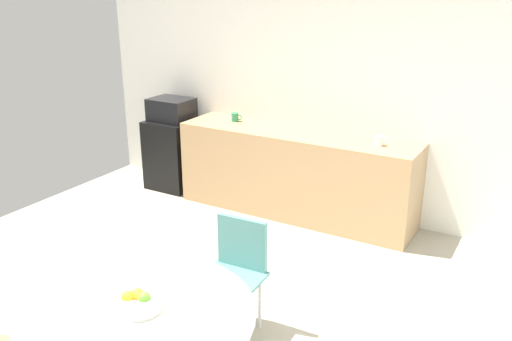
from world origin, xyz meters
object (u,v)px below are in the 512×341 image
Objects in this scene: chair_teal at (236,263)px; mug_green at (380,141)px; round_table at (140,330)px; fruit_bowl at (138,301)px; microwave at (172,109)px; mug_white at (235,117)px; mini_fridge at (174,154)px.

mug_green reaches higher than chair_teal.
fruit_bowl is at bearing 123.87° from round_table.
fruit_bowl is (0.04, -1.01, 0.28)m from chair_teal.
microwave is 0.83m from mug_white.
round_table is 3.08m from mug_green.
round_table is at bearing -54.15° from mini_fridge.
mug_white reaches higher than round_table.
chair_teal is 2.09m from mug_green.
mug_green is at bearing -3.14° from mug_white.
fruit_bowl is 2.05× the size of mug_green.
mug_green reaches higher than fruit_bowl.
chair_teal reaches higher than mini_fridge.
microwave reaches higher than fruit_bowl.
mini_fridge is 0.54m from microwave.
mug_white is at bearing 5.06° from microwave.
mug_white reaches higher than fruit_bowl.
microwave is 3.76m from fruit_bowl.
mug_green is (2.50, -0.02, 0.54)m from mini_fridge.
round_table is at bearing -54.15° from microwave.
round_table is (2.22, -3.07, 0.23)m from mini_fridge.
microwave is at bearing 0.00° from mini_fridge.
mug_white and mug_green have the same top height.
fruit_bowl is at bearing -54.14° from mini_fridge.
round_table is 3.45m from mug_white.
mug_white is (-1.33, 2.10, 0.43)m from chair_teal.
fruit_bowl is (2.20, -3.04, -0.15)m from microwave.
mug_white is at bearing 176.86° from mug_green.
mini_fridge is at bearing 180.00° from microwave.
chair_teal reaches higher than round_table.
mug_white is (0.83, 0.07, 0.54)m from mini_fridge.
chair_teal is at bearing -43.18° from microwave.
microwave is 0.58× the size of chair_teal.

